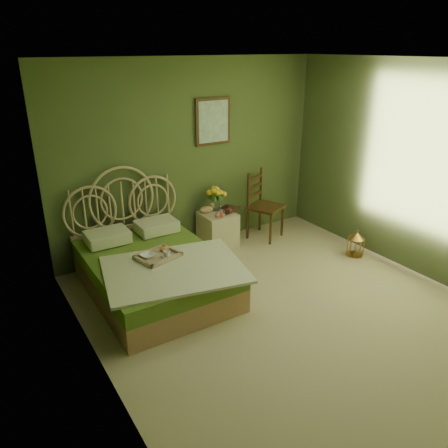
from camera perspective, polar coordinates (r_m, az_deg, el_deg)
floor at (r=4.90m, az=8.91°, el=-11.69°), size 4.50×4.50×0.00m
ceiling at (r=4.08m, az=11.20°, el=20.25°), size 4.50×4.50×0.00m
wall_back at (r=6.10m, az=-4.30°, el=8.80°), size 4.00×0.00×4.00m
wall_left at (r=3.41m, az=-16.23°, el=-3.27°), size 0.00×4.50×4.50m
wall_right at (r=5.80m, az=24.98°, el=6.06°), size 0.00×4.50×4.50m
wall_art at (r=6.15m, az=-1.45°, el=13.24°), size 0.54×0.04×0.64m
bed at (r=5.22m, az=-9.23°, el=-5.76°), size 1.67×2.11×1.31m
nightstand at (r=6.27m, az=-0.84°, el=0.05°), size 0.47×0.47×0.94m
chair at (r=6.57m, az=5.04°, el=3.10°), size 0.60×0.60×1.02m
birdcage at (r=6.32m, az=16.83°, el=-2.54°), size 0.23×0.23×0.34m
book_lower at (r=6.29m, az=0.47°, el=1.88°), size 0.28×0.30×0.02m
book_upper at (r=6.29m, az=0.48°, el=2.04°), size 0.25×0.26×0.02m
cereal_bowl at (r=4.99m, az=-9.91°, el=-4.09°), size 0.20×0.20×0.04m
coffee_cup at (r=4.96m, az=-7.51°, el=-3.92°), size 0.10×0.10×0.08m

